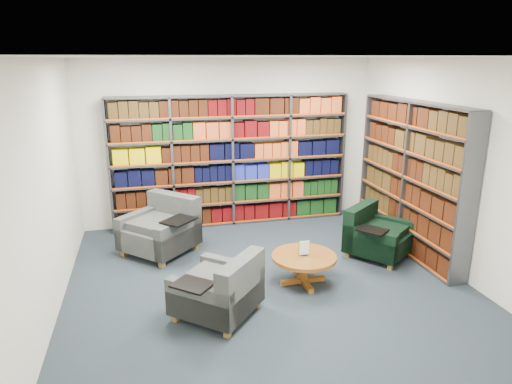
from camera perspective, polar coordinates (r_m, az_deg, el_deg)
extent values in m
cube|color=#1C212D|center=(6.01, 1.39, -11.28)|extent=(5.00, 5.00, 0.01)
cube|color=white|center=(5.33, 1.61, 16.57)|extent=(5.00, 5.00, 0.01)
cube|color=silver|center=(7.90, -3.33, 6.22)|extent=(5.00, 0.01, 2.80)
cube|color=silver|center=(3.29, 13.20, -8.93)|extent=(5.00, 0.01, 2.80)
cube|color=silver|center=(5.43, -24.92, 0.04)|extent=(0.01, 5.00, 2.80)
cube|color=silver|center=(6.61, 22.97, 2.95)|extent=(0.01, 5.00, 2.80)
cube|color=#47494F|center=(7.80, -3.07, 3.85)|extent=(4.00, 0.28, 2.20)
cube|color=silver|center=(7.92, -3.25, 4.04)|extent=(4.00, 0.02, 2.20)
cube|color=#D84C0A|center=(7.67, -2.88, 3.64)|extent=(4.00, 0.01, 2.20)
cube|color=#DB4E1F|center=(8.04, -2.97, -2.58)|extent=(3.88, 0.21, 0.29)
cube|color=black|center=(7.93, -3.01, -0.07)|extent=(3.88, 0.21, 0.29)
cube|color=black|center=(7.84, -3.05, 2.50)|extent=(3.88, 0.21, 0.29)
cube|color=#E5B200|center=(7.76, -3.09, 5.13)|extent=(3.88, 0.21, 0.29)
cube|color=black|center=(7.70, -3.13, 7.81)|extent=(3.88, 0.21, 0.29)
cube|color=#38260E|center=(7.65, -3.17, 10.52)|extent=(3.88, 0.21, 0.29)
cube|color=#47494F|center=(7.06, 18.78, 1.67)|extent=(0.28, 2.50, 2.20)
cube|color=silver|center=(7.13, 19.66, 1.72)|extent=(0.02, 2.50, 2.20)
cube|color=#D84C0A|center=(6.99, 17.88, 1.61)|extent=(0.02, 2.50, 2.20)
cube|color=#38260E|center=(7.34, 18.12, -5.31)|extent=(0.21, 2.38, 0.29)
cube|color=#38260E|center=(7.21, 18.38, -2.60)|extent=(0.21, 2.38, 0.29)
cube|color=#38260E|center=(7.11, 18.64, 0.20)|extent=(0.21, 2.38, 0.29)
cube|color=#38260E|center=(7.02, 18.91, 3.07)|extent=(0.21, 2.38, 0.29)
cube|color=black|center=(6.95, 19.19, 6.01)|extent=(0.21, 2.38, 0.29)
cube|color=black|center=(6.90, 19.47, 9.00)|extent=(0.21, 2.38, 0.29)
cube|color=#0C2037|center=(6.92, -11.98, -5.40)|extent=(1.28, 1.28, 0.32)
cube|color=#0C2037|center=(7.10, -10.15, -3.02)|extent=(0.78, 0.78, 0.72)
cube|color=#0C2037|center=(7.15, -14.26, -4.16)|extent=(0.74, 0.74, 0.48)
cube|color=#0C2037|center=(6.65, -9.59, -5.43)|extent=(0.74, 0.74, 0.48)
cube|color=black|center=(6.50, -9.65, -3.52)|extent=(0.55, 0.55, 0.03)
cube|color=brown|center=(7.01, -16.19, -7.28)|extent=(0.10, 0.10, 0.10)
cube|color=brown|center=(6.52, -11.67, -8.79)|extent=(0.10, 0.10, 0.10)
cube|color=brown|center=(7.49, -12.05, -5.44)|extent=(0.10, 0.10, 0.10)
cube|color=brown|center=(7.03, -7.58, -6.68)|extent=(0.10, 0.10, 0.10)
cube|color=black|center=(6.91, 15.11, -5.96)|extent=(1.11, 1.11, 0.28)
cube|color=black|center=(6.96, 12.90, -4.07)|extent=(0.73, 0.62, 0.63)
cube|color=black|center=(6.60, 13.96, -6.29)|extent=(0.58, 0.70, 0.42)
cube|color=black|center=(7.17, 16.24, -4.61)|extent=(0.58, 0.70, 0.42)
cube|color=black|center=(6.46, 14.29, -4.62)|extent=(0.47, 0.49, 0.02)
cube|color=brown|center=(6.59, 16.43, -8.92)|extent=(0.09, 0.09, 0.09)
cube|color=brown|center=(7.15, 18.46, -7.06)|extent=(0.09, 0.09, 0.09)
cube|color=brown|center=(6.83, 11.36, -7.64)|extent=(0.09, 0.09, 0.09)
cube|color=brown|center=(7.37, 13.73, -5.96)|extent=(0.09, 0.09, 0.09)
cube|color=#0C2037|center=(5.25, -4.93, -12.75)|extent=(1.14, 1.14, 0.29)
cube|color=#0C2037|center=(5.03, -1.88, -11.80)|extent=(0.67, 0.73, 0.65)
cube|color=#0C2037|center=(5.48, -3.02, -10.58)|extent=(0.69, 0.63, 0.43)
cube|color=#0C2037|center=(4.97, -7.10, -13.67)|extent=(0.69, 0.63, 0.43)
cube|color=black|center=(4.85, -7.94, -11.38)|extent=(0.50, 0.49, 0.02)
cube|color=brown|center=(5.75, -5.95, -12.20)|extent=(0.09, 0.09, 0.09)
cube|color=brown|center=(5.28, -10.02, -15.14)|extent=(0.09, 0.09, 0.09)
cube|color=brown|center=(5.45, 0.08, -13.80)|extent=(0.09, 0.09, 0.09)
cube|color=brown|center=(4.96, -3.61, -17.19)|extent=(0.09, 0.09, 0.09)
cylinder|color=brown|center=(5.87, 6.02, -8.07)|extent=(0.83, 0.83, 0.05)
cylinder|color=brown|center=(5.95, 5.97, -9.68)|extent=(0.11, 0.11, 0.33)
cube|color=brown|center=(6.01, 5.92, -10.94)|extent=(0.60, 0.07, 0.06)
cube|color=brown|center=(6.01, 5.92, -10.94)|extent=(0.07, 0.60, 0.06)
cube|color=black|center=(5.86, 6.03, -7.82)|extent=(0.09, 0.05, 0.01)
cube|color=white|center=(5.82, 6.05, -6.96)|extent=(0.13, 0.01, 0.18)
cube|color=#145926|center=(5.82, 6.03, -6.93)|extent=(0.14, 0.00, 0.20)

